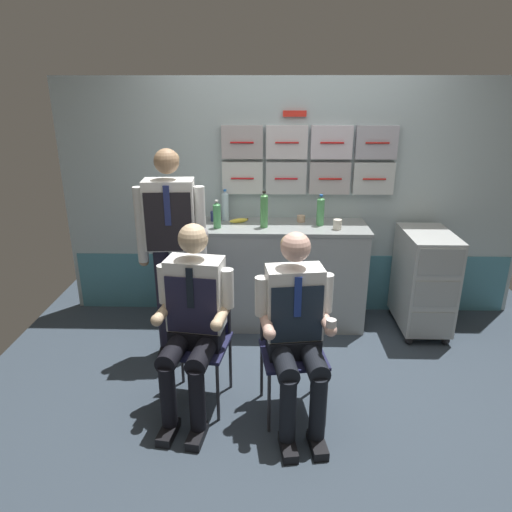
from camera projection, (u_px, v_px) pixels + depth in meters
The scene contains 17 objects.
ground at pixel (299, 395), 3.32m from camera, with size 4.80×4.80×0.04m, color #323D48.
galley_bulkhead at pixel (294, 202), 4.23m from camera, with size 4.20×0.14×2.15m.
galley_counter at pixel (276, 274), 4.18m from camera, with size 1.57×0.53×0.93m.
service_trolley at pixel (424, 279), 4.03m from camera, with size 0.40×0.65×0.90m.
folding_chair_left at pixel (201, 327), 3.14m from camera, with size 0.45×0.46×0.85m.
crew_member_left at pixel (193, 314), 2.93m from camera, with size 0.50×0.65×1.27m.
folding_chair_right at pixel (291, 335), 3.04m from camera, with size 0.45×0.45×0.85m.
crew_member_right at pixel (296, 324), 2.83m from camera, with size 0.49×0.63×1.25m.
crew_member_standing at pixel (172, 239), 3.50m from camera, with size 0.52×0.28×1.65m.
sparkling_bottle_green at pixel (217, 215), 3.90m from camera, with size 0.06×0.06×0.24m.
water_bottle_short at pixel (225, 206), 4.13m from camera, with size 0.06×0.06×0.28m.
water_bottle_clear at pixel (264, 210), 3.91m from camera, with size 0.06×0.06×0.31m.
water_bottle_blue_cap at pixel (320, 211), 3.97m from camera, with size 0.07×0.07×0.27m.
paper_cup_blue at pixel (301, 218), 4.11m from camera, with size 0.07×0.07×0.06m.
coffee_cup_spare at pixel (214, 216), 4.12m from camera, with size 0.07×0.07×0.09m.
paper_cup_tan at pixel (337, 224), 3.88m from camera, with size 0.07×0.07×0.08m.
snack_banana at pixel (239, 221), 4.08m from camera, with size 0.17×0.10×0.04m.
Camera 1 is at (-0.24, -2.78, 2.06)m, focal length 32.45 mm.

